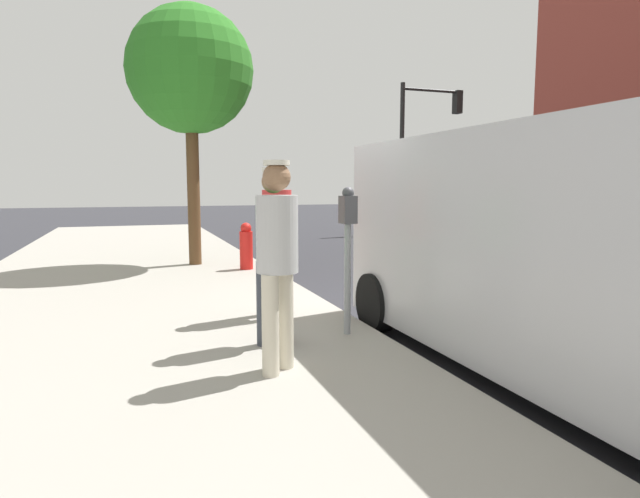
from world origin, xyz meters
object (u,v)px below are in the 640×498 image
at_px(traffic_light_corner, 423,133).
at_px(street_tree, 190,71).
at_px(pedestrian_in_green, 274,244).
at_px(pedestrian_in_red, 277,230).
at_px(parked_van, 587,249).
at_px(fire_hydrant, 246,247).
at_px(pedestrian_in_gray, 277,252).
at_px(parking_meter_near, 348,235).

bearing_deg(traffic_light_corner, street_tree, 35.71).
bearing_deg(pedestrian_in_green, pedestrian_in_red, -106.46).
relative_size(pedestrian_in_green, parked_van, 0.33).
bearing_deg(parked_van, traffic_light_corner, -114.91).
distance_m(parked_van, fire_hydrant, 6.47).
relative_size(parked_van, traffic_light_corner, 1.00).
distance_m(pedestrian_in_gray, pedestrian_in_red, 1.91).
height_order(pedestrian_in_green, fire_hydrant, pedestrian_in_green).
xyz_separation_m(pedestrian_in_green, pedestrian_in_gray, (0.17, 0.77, 0.02)).
bearing_deg(pedestrian_in_red, street_tree, -84.60).
bearing_deg(fire_hydrant, pedestrian_in_green, 81.61).
bearing_deg(fire_hydrant, traffic_light_corner, -137.50).
distance_m(parking_meter_near, traffic_light_corner, 14.32).
bearing_deg(pedestrian_in_green, traffic_light_corner, -125.60).
height_order(parking_meter_near, parked_van, parked_van).
relative_size(pedestrian_in_gray, pedestrian_in_red, 0.98).
height_order(pedestrian_in_green, pedestrian_in_red, pedestrian_in_red).
height_order(pedestrian_in_red, traffic_light_corner, traffic_light_corner).
height_order(pedestrian_in_gray, street_tree, street_tree).
height_order(pedestrian_in_red, parked_van, parked_van).
distance_m(parking_meter_near, pedestrian_in_gray, 1.30).
distance_m(pedestrian_in_gray, street_tree, 7.00).
relative_size(parking_meter_near, pedestrian_in_red, 0.86).
height_order(pedestrian_in_gray, traffic_light_corner, traffic_light_corner).
distance_m(pedestrian_in_red, parked_van, 3.25).
bearing_deg(parked_van, pedestrian_in_green, -33.13).
distance_m(pedestrian_in_green, pedestrian_in_gray, 0.79).
xyz_separation_m(parking_meter_near, fire_hydrant, (0.10, -4.65, -0.61)).
bearing_deg(street_tree, fire_hydrant, 130.50).
distance_m(pedestrian_in_green, fire_hydrant, 4.82).
xyz_separation_m(pedestrian_in_gray, traffic_light_corner, (-8.70, -12.69, 2.37)).
bearing_deg(parked_van, parking_meter_near, -46.67).
height_order(parking_meter_near, street_tree, street_tree).
xyz_separation_m(parking_meter_near, parked_van, (-1.50, 1.59, -0.03)).
height_order(parking_meter_near, fire_hydrant, parking_meter_near).
xyz_separation_m(parked_van, street_tree, (2.42, -7.20, 2.67)).
height_order(parking_meter_near, traffic_light_corner, traffic_light_corner).
bearing_deg(pedestrian_in_red, pedestrian_in_green, 73.54).
xyz_separation_m(parking_meter_near, pedestrian_in_red, (0.48, -0.99, -0.01)).
bearing_deg(parking_meter_near, traffic_light_corner, -123.17).
distance_m(pedestrian_in_green, pedestrian_in_red, 1.12).
height_order(traffic_light_corner, fire_hydrant, traffic_light_corner).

